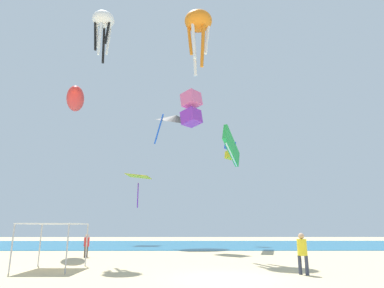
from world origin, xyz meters
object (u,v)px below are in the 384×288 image
(canopy_tent, at_px, (54,226))
(kite_box_blue, at_px, (230,150))
(kite_diamond_yellow, at_px, (139,178))
(kite_octopus_orange, at_px, (198,24))
(kite_box_pink, at_px, (191,108))
(kite_delta_black, at_px, (176,119))
(kite_inflatable_red, at_px, (75,99))
(person_near_tent, at_px, (302,250))
(person_leftmost, at_px, (87,243))
(kite_parafoil_green, at_px, (232,147))
(kite_octopus_white, at_px, (103,22))

(canopy_tent, relative_size, kite_box_blue, 1.37)
(kite_diamond_yellow, xyz_separation_m, kite_octopus_orange, (7.15, -15.10, 11.81))
(kite_box_blue, relative_size, kite_box_pink, 0.63)
(kite_diamond_yellow, distance_m, kite_delta_black, 8.90)
(kite_diamond_yellow, bearing_deg, kite_box_blue, 91.08)
(canopy_tent, height_order, kite_inflatable_red, kite_inflatable_red)
(person_near_tent, height_order, kite_diamond_yellow, kite_diamond_yellow)
(person_leftmost, relative_size, kite_box_pink, 0.44)
(canopy_tent, relative_size, person_near_tent, 1.72)
(person_near_tent, distance_m, person_leftmost, 15.40)
(person_leftmost, relative_size, kite_delta_black, 0.24)
(kite_parafoil_green, bearing_deg, kite_inflatable_red, 134.01)
(person_near_tent, bearing_deg, kite_parafoil_green, -43.44)
(person_near_tent, bearing_deg, kite_inflatable_red, 6.47)
(kite_octopus_white, height_order, kite_delta_black, kite_octopus_white)
(kite_box_blue, height_order, kite_parafoil_green, kite_box_blue)
(kite_octopus_white, bearing_deg, kite_box_blue, -96.35)
(kite_box_blue, bearing_deg, kite_delta_black, 79.44)
(kite_inflatable_red, bearing_deg, person_near_tent, -146.31)
(kite_box_pink, relative_size, kite_octopus_orange, 0.62)
(canopy_tent, relative_size, kite_box_pink, 0.87)
(kite_inflatable_red, bearing_deg, kite_octopus_orange, -115.80)
(kite_box_blue, relative_size, kite_inflatable_red, 0.43)
(person_near_tent, distance_m, kite_box_pink, 21.46)
(kite_box_pink, xyz_separation_m, kite_octopus_orange, (0.59, -5.94, 5.88))
(person_near_tent, distance_m, kite_octopus_orange, 21.94)
(kite_delta_black, bearing_deg, kite_box_blue, -3.50)
(kite_delta_black, bearing_deg, kite_octopus_orange, -103.87)
(person_near_tent, bearing_deg, canopy_tent, 34.82)
(kite_delta_black, distance_m, kite_box_pink, 5.94)
(person_near_tent, height_order, kite_octopus_orange, kite_octopus_orange)
(kite_diamond_yellow, bearing_deg, kite_octopus_orange, 30.22)
(person_near_tent, xyz_separation_m, kite_delta_black, (-6.85, 22.03, 13.59))
(person_leftmost, bearing_deg, kite_box_blue, 151.26)
(kite_parafoil_green, xyz_separation_m, kite_delta_black, (-6.09, 4.03, 4.43))
(canopy_tent, distance_m, kite_parafoil_green, 21.29)
(person_near_tent, bearing_deg, kite_delta_black, -28.57)
(canopy_tent, xyz_separation_m, person_near_tent, (12.28, -2.02, -1.10))
(canopy_tent, height_order, kite_octopus_orange, kite_octopus_orange)
(kite_octopus_white, relative_size, kite_parafoil_green, 0.77)
(person_near_tent, xyz_separation_m, kite_inflatable_red, (-15.36, 11.87, 12.06))
(person_leftmost, bearing_deg, kite_octopus_white, 29.86)
(kite_diamond_yellow, relative_size, kite_box_pink, 1.12)
(person_leftmost, bearing_deg, kite_delta_black, 165.95)
(canopy_tent, xyz_separation_m, kite_parafoil_green, (11.53, 15.98, 8.06))
(person_leftmost, relative_size, kite_octopus_white, 0.38)
(person_leftmost, bearing_deg, kite_parafoil_green, 137.07)
(kite_inflatable_red, height_order, kite_delta_black, kite_delta_black)
(canopy_tent, distance_m, kite_diamond_yellow, 24.30)
(kite_octopus_orange, bearing_deg, kite_octopus_white, 17.87)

